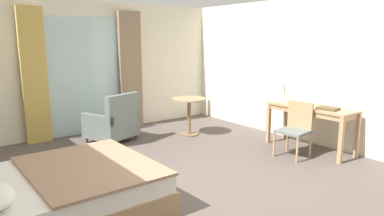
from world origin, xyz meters
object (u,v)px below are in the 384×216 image
at_px(desk_lamp, 281,85).
at_px(round_cafe_table, 189,108).
at_px(desk_chair, 296,126).
at_px(closed_book, 328,108).
at_px(bed, 54,193).
at_px(writing_desk, 311,112).
at_px(armchair_by_window, 114,123).

xyz_separation_m(desk_lamp, round_cafe_table, (-0.92, 1.45, -0.52)).
height_order(desk_chair, closed_book, desk_chair).
xyz_separation_m(bed, desk_chair, (3.67, -0.28, 0.22)).
relative_size(closed_book, round_cafe_table, 0.43).
relative_size(writing_desk, desk_lamp, 3.24).
bearing_deg(armchair_by_window, bed, -127.67).
relative_size(bed, writing_desk, 1.38).
xyz_separation_m(desk_chair, closed_book, (0.40, -0.29, 0.29)).
bearing_deg(desk_chair, armchair_by_window, 128.36).
height_order(writing_desk, desk_chair, desk_chair).
height_order(armchair_by_window, round_cafe_table, armchair_by_window).
bearing_deg(bed, armchair_by_window, 52.33).
relative_size(bed, armchair_by_window, 2.07).
bearing_deg(desk_chair, round_cafe_table, 106.23).
height_order(closed_book, round_cafe_table, closed_book).
xyz_separation_m(writing_desk, desk_chair, (-0.45, -0.04, -0.17)).
relative_size(armchair_by_window, round_cafe_table, 1.34).
relative_size(writing_desk, armchair_by_window, 1.49).
distance_m(desk_lamp, round_cafe_table, 1.79).
height_order(bed, desk_lamp, desk_lamp).
distance_m(writing_desk, armchair_by_window, 3.45).
distance_m(writing_desk, closed_book, 0.36).
xyz_separation_m(desk_lamp, armchair_by_window, (-2.29, 1.90, -0.71)).
bearing_deg(bed, writing_desk, -3.33).
bearing_deg(closed_book, writing_desk, 72.21).
bearing_deg(desk_lamp, armchair_by_window, 140.38).
height_order(desk_lamp, armchair_by_window, desk_lamp).
bearing_deg(writing_desk, closed_book, -99.36).
bearing_deg(desk_lamp, bed, -175.60).
relative_size(desk_lamp, closed_book, 1.42).
distance_m(writing_desk, desk_chair, 0.49).
height_order(writing_desk, armchair_by_window, armchair_by_window).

